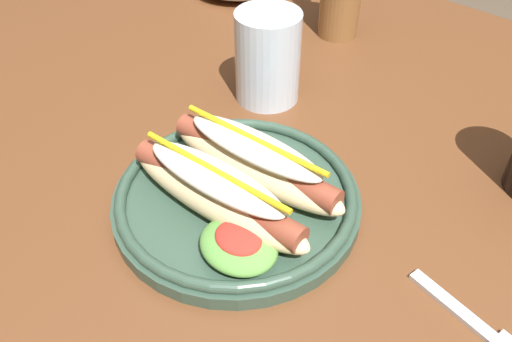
% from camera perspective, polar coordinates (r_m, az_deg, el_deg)
% --- Properties ---
extents(dining_table, '(1.23, 0.95, 0.74)m').
position_cam_1_polar(dining_table, '(0.74, 2.96, -0.54)').
color(dining_table, brown).
rests_on(dining_table, ground_plane).
extents(hot_dog_plate, '(0.26, 0.26, 0.08)m').
position_cam_1_polar(hot_dog_plate, '(0.54, -2.16, -2.10)').
color(hot_dog_plate, '#334C3D').
rests_on(hot_dog_plate, dining_table).
extents(fork, '(0.12, 0.04, 0.00)m').
position_cam_1_polar(fork, '(0.50, 23.09, -15.37)').
color(fork, silver).
rests_on(fork, dining_table).
extents(water_cup, '(0.08, 0.08, 0.12)m').
position_cam_1_polar(water_cup, '(0.69, 1.28, 12.28)').
color(water_cup, silver).
rests_on(water_cup, dining_table).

